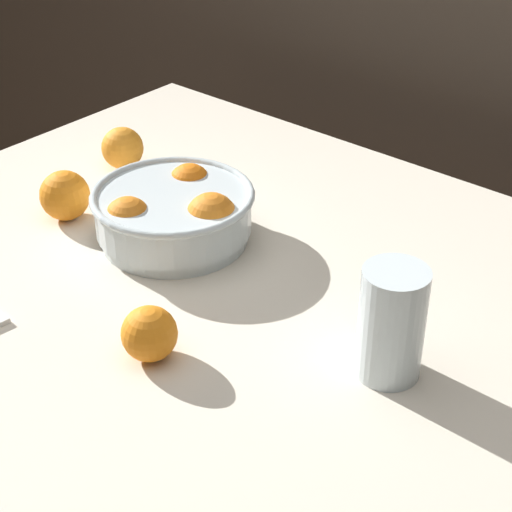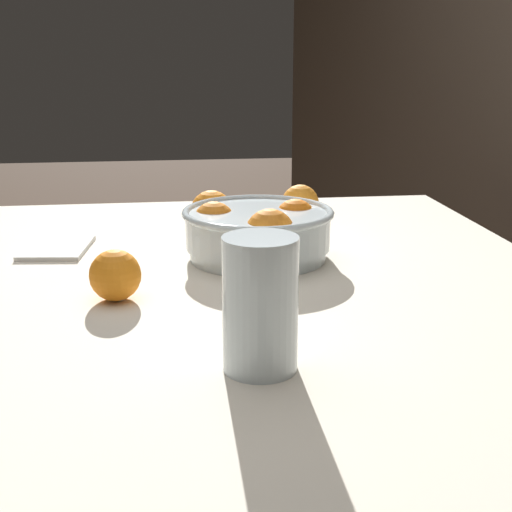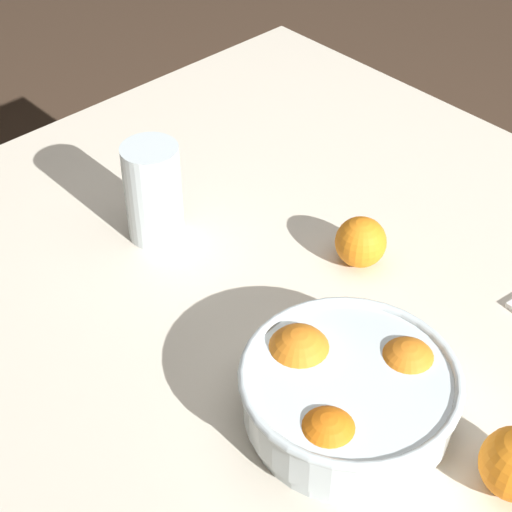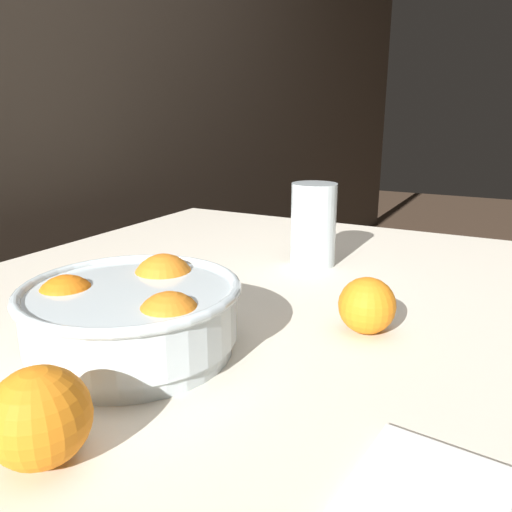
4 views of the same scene
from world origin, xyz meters
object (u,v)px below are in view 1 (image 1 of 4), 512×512
orange_loose_front (149,334)px  fruit_bowl (175,213)px  orange_loose_aside (122,148)px  juice_glass (391,326)px  orange_loose_near_bowl (65,195)px

orange_loose_front → fruit_bowl: bearing=128.4°
orange_loose_aside → orange_loose_front: bearing=-38.6°
juice_glass → orange_loose_aside: bearing=165.7°
fruit_bowl → orange_loose_front: 0.29m
fruit_bowl → juice_glass: bearing=-7.3°
fruit_bowl → orange_loose_aside: fruit_bowl is taller
orange_loose_near_bowl → orange_loose_aside: orange_loose_near_bowl is taller
juice_glass → orange_loose_near_bowl: bearing=-179.0°
orange_loose_front → orange_loose_aside: 0.55m
juice_glass → orange_loose_front: bearing=-145.3°
juice_glass → orange_loose_aside: juice_glass is taller
orange_loose_near_bowl → orange_loose_aside: (-0.07, 0.18, -0.00)m
fruit_bowl → orange_loose_near_bowl: (-0.18, -0.07, -0.01)m
fruit_bowl → juice_glass: juice_glass is taller
juice_glass → orange_loose_aside: size_ratio=1.99×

